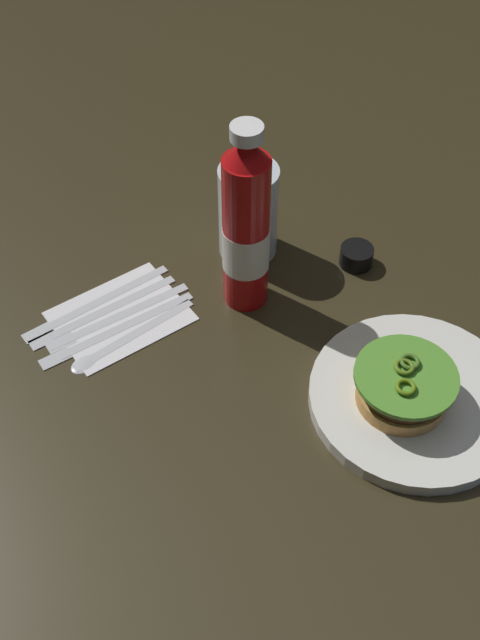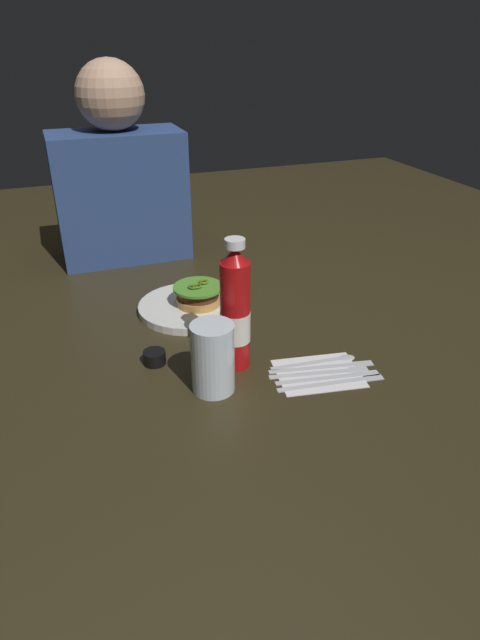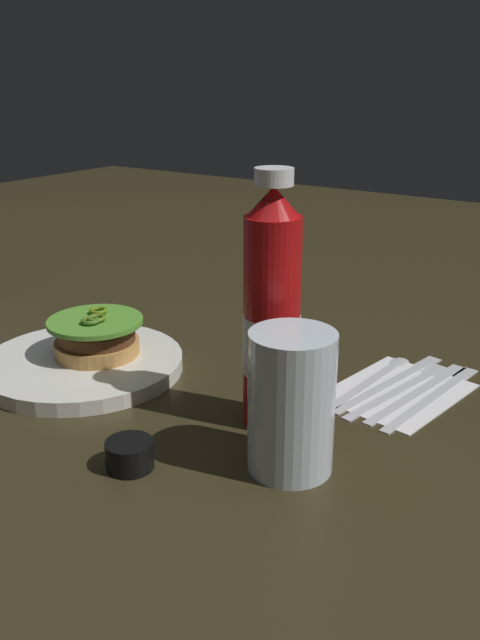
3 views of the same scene
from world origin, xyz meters
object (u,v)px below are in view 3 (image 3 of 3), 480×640
at_px(water_glass, 291,402).
at_px(steak_knife, 396,377).
at_px(dinner_plate, 83,364).
at_px(spoon_utensil, 381,371).
at_px(burger_sandwich, 96,336).
at_px(condiment_cup, 130,455).
at_px(butter_knife, 438,391).
at_px(ketchup_bottle, 272,316).
at_px(table_knife, 424,386).
at_px(napkin, 397,391).
at_px(fork_utensil, 407,383).

bearing_deg(water_glass, steak_knife, -2.54).
bearing_deg(dinner_plate, spoon_utensil, -57.70).
distance_m(burger_sandwich, steak_knife, 0.37).
xyz_separation_m(dinner_plate, condiment_cup, (-0.13, -0.20, 0.00)).
xyz_separation_m(condiment_cup, butter_knife, (0.31, -0.19, -0.01)).
height_order(ketchup_bottle, water_glass, ketchup_bottle).
relative_size(dinner_plate, condiment_cup, 5.44).
height_order(burger_sandwich, table_knife, burger_sandwich).
height_order(napkin, steak_knife, steak_knife).
bearing_deg(ketchup_bottle, dinner_plate, 94.70).
xyz_separation_m(ketchup_bottle, butter_knife, (0.16, -0.13, -0.11)).
distance_m(burger_sandwich, ketchup_bottle, 0.26).
bearing_deg(water_glass, ketchup_bottle, 43.49).
bearing_deg(burger_sandwich, napkin, -66.98).
height_order(dinner_plate, butter_knife, dinner_plate).
distance_m(burger_sandwich, fork_utensil, 0.38).
height_order(butter_knife, table_knife, same).
xyz_separation_m(water_glass, condiment_cup, (-0.08, 0.12, -0.05)).
bearing_deg(burger_sandwich, dinner_plate, 158.35).
xyz_separation_m(burger_sandwich, butter_knife, (0.16, -0.38, -0.04)).
distance_m(dinner_plate, ketchup_bottle, 0.28).
relative_size(napkin, spoon_utensil, 0.90).
xyz_separation_m(napkin, fork_utensil, (0.02, -0.00, 0.00)).
bearing_deg(table_knife, condiment_cup, 151.56).
xyz_separation_m(dinner_plate, table_knife, (0.18, -0.37, -0.00)).
distance_m(table_knife, steak_knife, 0.04).
xyz_separation_m(dinner_plate, burger_sandwich, (0.02, -0.01, 0.03)).
relative_size(fork_utensil, steak_knife, 0.93).
height_order(burger_sandwich, water_glass, water_glass).
bearing_deg(steak_knife, napkin, -155.21).
xyz_separation_m(ketchup_bottle, steak_knife, (0.17, -0.07, -0.11)).
relative_size(butter_knife, table_knife, 1.02).
relative_size(ketchup_bottle, napkin, 1.64).
relative_size(fork_utensil, spoon_utensil, 1.10).
height_order(table_knife, fork_utensil, same).
bearing_deg(butter_knife, burger_sandwich, 113.43).
bearing_deg(spoon_utensil, table_knife, -101.17).
xyz_separation_m(dinner_plate, ketchup_bottle, (0.02, -0.26, 0.11)).
height_order(ketchup_bottle, table_knife, ketchup_bottle).
height_order(burger_sandwich, spoon_utensil, burger_sandwich).
distance_m(ketchup_bottle, condiment_cup, 0.19).
bearing_deg(steak_knife, dinner_plate, 119.98).
height_order(dinner_plate, steak_knife, dinner_plate).
xyz_separation_m(water_glass, spoon_utensil, (0.24, 0.01, -0.06)).
bearing_deg(burger_sandwich, spoon_utensil, -59.61).
xyz_separation_m(ketchup_bottle, water_glass, (-0.07, -0.06, -0.05)).
relative_size(burger_sandwich, butter_knife, 0.55).
distance_m(condiment_cup, steak_knife, 0.35).
height_order(condiment_cup, fork_utensil, condiment_cup).
relative_size(dinner_plate, steak_knife, 1.16).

